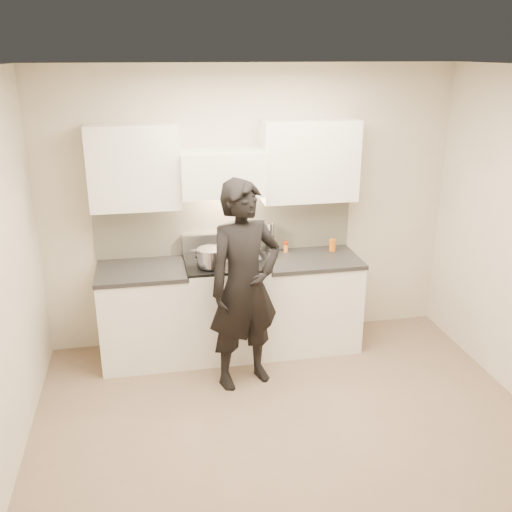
{
  "coord_description": "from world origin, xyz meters",
  "views": [
    {
      "loc": [
        -0.98,
        -3.54,
        2.79
      ],
      "look_at": [
        -0.08,
        1.05,
        1.11
      ],
      "focal_mm": 40.0,
      "sensor_mm": 36.0,
      "label": 1
    }
  ],
  "objects_px": {
    "stove": "(227,306)",
    "utensil_crock": "(271,243)",
    "counter_right": "(309,301)",
    "person": "(245,286)",
    "wok": "(242,244)"
  },
  "relations": [
    {
      "from": "counter_right",
      "to": "person",
      "type": "bearing_deg",
      "value": -142.46
    },
    {
      "from": "stove",
      "to": "wok",
      "type": "bearing_deg",
      "value": 31.65
    },
    {
      "from": "person",
      "to": "counter_right",
      "type": "bearing_deg",
      "value": 19.13
    },
    {
      "from": "wok",
      "to": "person",
      "type": "height_order",
      "value": "person"
    },
    {
      "from": "utensil_crock",
      "to": "stove",
      "type": "bearing_deg",
      "value": -154.32
    },
    {
      "from": "counter_right",
      "to": "person",
      "type": "xyz_separation_m",
      "value": [
        -0.75,
        -0.58,
        0.46
      ]
    },
    {
      "from": "counter_right",
      "to": "utensil_crock",
      "type": "distance_m",
      "value": 0.69
    },
    {
      "from": "utensil_crock",
      "to": "person",
      "type": "height_order",
      "value": "person"
    },
    {
      "from": "stove",
      "to": "utensil_crock",
      "type": "distance_m",
      "value": 0.76
    },
    {
      "from": "wok",
      "to": "counter_right",
      "type": "bearing_deg",
      "value": -9.06
    },
    {
      "from": "counter_right",
      "to": "person",
      "type": "height_order",
      "value": "person"
    },
    {
      "from": "stove",
      "to": "utensil_crock",
      "type": "relative_size",
      "value": 3.34
    },
    {
      "from": "stove",
      "to": "person",
      "type": "xyz_separation_m",
      "value": [
        0.08,
        -0.58,
        0.44
      ]
    },
    {
      "from": "wok",
      "to": "utensil_crock",
      "type": "relative_size",
      "value": 1.69
    },
    {
      "from": "stove",
      "to": "utensil_crock",
      "type": "xyz_separation_m",
      "value": [
        0.48,
        0.23,
        0.53
      ]
    }
  ]
}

